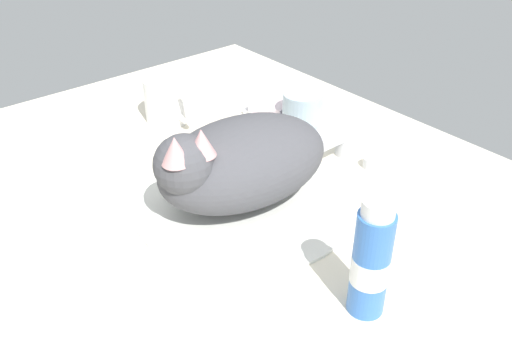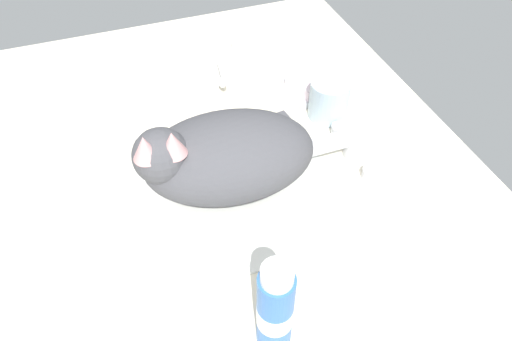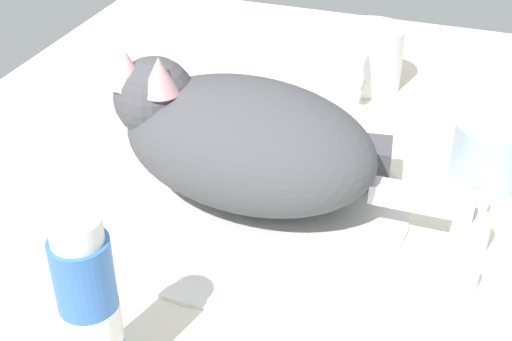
# 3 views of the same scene
# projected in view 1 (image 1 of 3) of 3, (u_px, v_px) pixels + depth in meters

# --- Properties ---
(ground_plane) EXTENTS (1.10, 0.83, 0.03)m
(ground_plane) POSITION_uv_depth(u_px,v_px,m) (245.00, 210.00, 0.83)
(ground_plane) COLOR silver
(sink_basin) EXTENTS (0.33, 0.33, 0.01)m
(sink_basin) POSITION_uv_depth(u_px,v_px,m) (244.00, 199.00, 0.82)
(sink_basin) COLOR silver
(sink_basin) RESTS_ON ground_plane
(faucet) EXTENTS (0.14, 0.11, 0.05)m
(faucet) POSITION_uv_depth(u_px,v_px,m) (340.00, 145.00, 0.92)
(faucet) COLOR silver
(faucet) RESTS_ON ground_plane
(cat) EXTENTS (0.20, 0.28, 0.15)m
(cat) POSITION_uv_depth(u_px,v_px,m) (237.00, 162.00, 0.78)
(cat) COLOR #4C4C51
(cat) RESTS_ON sink_basin
(coffee_mug) EXTENTS (0.12, 0.08, 0.08)m
(coffee_mug) POSITION_uv_depth(u_px,v_px,m) (168.00, 100.00, 1.03)
(coffee_mug) COLOR white
(coffee_mug) RESTS_ON ground_plane
(rinse_cup) EXTENTS (0.07, 0.07, 0.07)m
(rinse_cup) POSITION_uv_depth(u_px,v_px,m) (302.00, 112.00, 1.00)
(rinse_cup) COLOR silver
(rinse_cup) RESTS_ON ground_plane
(soap_dish) EXTENTS (0.09, 0.06, 0.01)m
(soap_dish) POSITION_uv_depth(u_px,v_px,m) (271.00, 115.00, 1.05)
(soap_dish) COLOR white
(soap_dish) RESTS_ON ground_plane
(soap_bar) EXTENTS (0.08, 0.07, 0.02)m
(soap_bar) POSITION_uv_depth(u_px,v_px,m) (271.00, 107.00, 1.04)
(soap_bar) COLOR silver
(soap_bar) RESTS_ON soap_dish
(toothpaste_bottle) EXTENTS (0.04, 0.04, 0.15)m
(toothpaste_bottle) POSITION_uv_depth(u_px,v_px,m) (371.00, 261.00, 0.61)
(toothpaste_bottle) COLOR #3870C6
(toothpaste_bottle) RESTS_ON ground_plane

